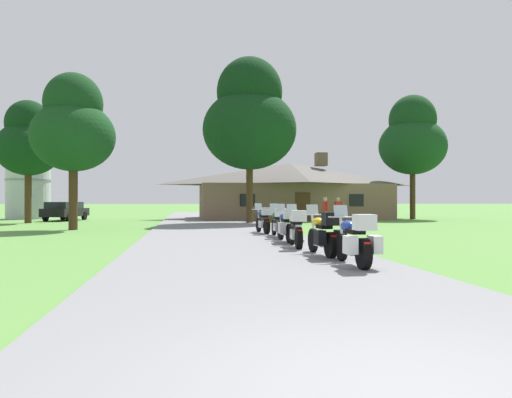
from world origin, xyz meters
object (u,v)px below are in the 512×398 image
Objects in this scene: motorcycle_green_fifth_in_row at (278,222)px; tree_right_of_lodge at (413,139)px; motorcycle_blue_farthest_in_row at (263,220)px; tree_by_lodge_front at (250,119)px; parked_black_suv_far_left at (65,210)px; tree_left_near at (73,127)px; motorcycle_blue_fourth_in_row at (287,226)px; motorcycle_silver_third_in_row at (296,229)px; metal_silo_distant at (28,175)px; bystander_red_shirt_beside_signpost at (338,209)px; motorcycle_yellow_second_in_row at (324,234)px; bystander_red_shirt_near_lodge at (325,209)px; tree_left_far at (28,142)px; motorcycle_blue_nearest_to_camera at (356,241)px.

tree_right_of_lodge is (14.73, 18.45, 5.95)m from motorcycle_green_fifth_in_row.
tree_by_lodge_front is at bearing 80.63° from motorcycle_blue_farthest_in_row.
tree_by_lodge_front is at bearing -16.69° from parked_black_suv_far_left.
motorcycle_blue_fourth_in_row is at bearing -45.59° from tree_left_near.
tree_by_lodge_front is at bearing -157.38° from tree_right_of_lodge.
motorcycle_silver_third_in_row is 32.46m from metal_silo_distant.
motorcycle_blue_fourth_in_row is at bearing -125.57° from tree_right_of_lodge.
bystander_red_shirt_beside_signpost is (6.12, 8.48, 0.33)m from motorcycle_blue_farthest_in_row.
bystander_red_shirt_beside_signpost is at bearing 64.37° from motorcycle_blue_fourth_in_row.
bystander_red_shirt_near_lodge reaches higher than motorcycle_yellow_second_in_row.
motorcycle_yellow_second_in_row is 4.32m from motorcycle_blue_fourth_in_row.
tree_by_lodge_front is 11.35m from tree_left_near.
tree_left_far is (-28.67, -3.27, -1.17)m from tree_right_of_lodge.
motorcycle_green_fifth_in_row is 10.91m from bystander_red_shirt_near_lodge.
bystander_red_shirt_beside_signpost is (1.09, 0.86, 0.00)m from bystander_red_shirt_near_lodge.
tree_right_of_lodge is at bearing 52.18° from motorcycle_green_fifth_in_row.
tree_right_of_lodge is 31.85m from metal_silo_distant.
bystander_red_shirt_beside_signpost is at bearing 61.82° from motorcycle_green_fifth_in_row.
motorcycle_yellow_second_in_row is 29.74m from tree_right_of_lodge.
motorcycle_blue_fourth_in_row is 2.34m from motorcycle_green_fifth_in_row.
tree_right_of_lodge is 1.39× the size of metal_silo_distant.
motorcycle_green_fifth_in_row is 14.00m from tree_by_lodge_front.
parked_black_suv_far_left reaches higher than motorcycle_blue_farthest_in_row.
motorcycle_silver_third_in_row is 1.92m from motorcycle_blue_fourth_in_row.
motorcycle_blue_fourth_in_row is 1.00× the size of motorcycle_blue_farthest_in_row.
tree_right_of_lodge reaches higher than motorcycle_blue_nearest_to_camera.
bystander_red_shirt_beside_signpost is 0.16× the size of tree_by_lodge_front.
parked_black_suv_far_left is at bearing 119.25° from motorcycle_blue_fourth_in_row.
metal_silo_distant is at bearing -142.74° from bystander_red_shirt_near_lodge.
tree_right_of_lodge reaches higher than motorcycle_blue_farthest_in_row.
tree_left_far is (-13.69, 19.43, 4.79)m from motorcycle_silver_third_in_row.
tree_left_far is at bearing -72.83° from metal_silo_distant.
motorcycle_blue_nearest_to_camera and motorcycle_blue_farthest_in_row have the same top height.
tree_by_lodge_front reaches higher than tree_right_of_lodge.
motorcycle_blue_nearest_to_camera and motorcycle_green_fifth_in_row have the same top height.
metal_silo_distant is (-16.56, 23.66, 3.03)m from motorcycle_green_fifth_in_row.
motorcycle_green_fifth_in_row is at bearing 91.19° from motorcycle_silver_third_in_row.
motorcycle_silver_third_in_row and motorcycle_green_fifth_in_row have the same top height.
motorcycle_blue_nearest_to_camera is 20.15m from bystander_red_shirt_beside_signpost.
tree_by_lodge_front is 1.36× the size of tree_left_near.
bystander_red_shirt_near_lodge is (4.87, 16.45, 0.34)m from motorcycle_yellow_second_in_row.
motorcycle_blue_nearest_to_camera is 0.19× the size of tree_by_lodge_front.
tree_by_lodge_front is (0.49, 21.16, 6.23)m from motorcycle_blue_nearest_to_camera.
motorcycle_yellow_second_in_row is at bearing -89.86° from motorcycle_blue_fourth_in_row.
bystander_red_shirt_beside_signpost is 20.83m from tree_left_far.
tree_right_of_lodge is at bearing 25.64° from tree_left_near.
motorcycle_green_fifth_in_row is 21.16m from tree_left_far.
motorcycle_yellow_second_in_row is 0.26× the size of tree_left_near.
motorcycle_green_fifth_in_row is at bearing 90.79° from motorcycle_blue_nearest_to_camera.
bystander_red_shirt_near_lodge is 1.39m from bystander_red_shirt_beside_signpost.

